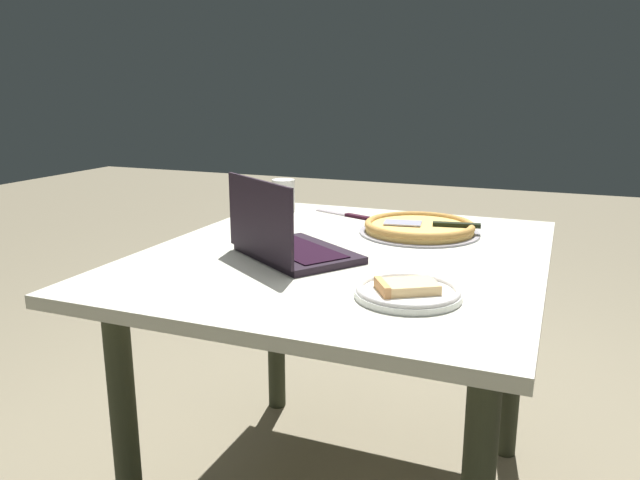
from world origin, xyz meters
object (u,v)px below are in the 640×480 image
(dining_table, at_px, (346,290))
(pizza_plate, at_px, (407,291))
(laptop, at_px, (286,242))
(table_knife, at_px, (348,215))
(drink_cup, at_px, (283,196))
(pizza_tray, at_px, (419,227))

(dining_table, bearing_deg, pizza_plate, 38.75)
(laptop, relative_size, table_knife, 1.72)
(pizza_plate, distance_m, table_knife, 0.83)
(laptop, xyz_separation_m, table_knife, (-0.55, -0.03, -0.04))
(laptop, relative_size, pizza_plate, 1.72)
(laptop, distance_m, table_knife, 0.56)
(table_knife, bearing_deg, drink_cup, -85.27)
(dining_table, relative_size, table_knife, 5.27)
(dining_table, distance_m, drink_cup, 0.58)
(laptop, bearing_deg, dining_table, 136.84)
(dining_table, xyz_separation_m, laptop, (0.12, -0.12, 0.15))
(dining_table, relative_size, pizza_tray, 3.29)
(pizza_plate, height_order, drink_cup, drink_cup)
(pizza_tray, height_order, table_knife, pizza_tray)
(dining_table, xyz_separation_m, drink_cup, (-0.41, -0.38, 0.17))
(pizza_plate, distance_m, pizza_tray, 0.58)
(laptop, distance_m, pizza_plate, 0.40)
(dining_table, relative_size, pizza_plate, 5.28)
(dining_table, xyz_separation_m, pizza_plate, (0.30, 0.24, 0.12))
(pizza_plate, xyz_separation_m, pizza_tray, (-0.57, -0.11, 0.01))
(table_knife, xyz_separation_m, drink_cup, (0.02, -0.23, 0.05))
(pizza_plate, distance_m, drink_cup, 0.94)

